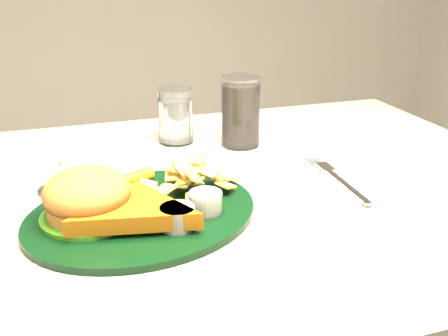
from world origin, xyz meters
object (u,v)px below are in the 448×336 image
(dinner_plate, at_px, (141,193))
(cola_glass, at_px, (241,112))
(fork_napkin, at_px, (344,184))
(water_glass, at_px, (176,116))

(dinner_plate, distance_m, cola_glass, 0.34)
(fork_napkin, bearing_deg, cola_glass, 112.97)
(dinner_plate, xyz_separation_m, water_glass, (0.12, 0.30, 0.02))
(fork_napkin, bearing_deg, water_glass, 127.01)
(water_glass, height_order, cola_glass, cola_glass)
(dinner_plate, xyz_separation_m, cola_glass, (0.23, 0.24, 0.03))
(dinner_plate, distance_m, water_glass, 0.32)
(fork_napkin, bearing_deg, dinner_plate, -177.84)
(cola_glass, relative_size, fork_napkin, 0.81)
(water_glass, xyz_separation_m, cola_glass, (0.12, -0.06, 0.01))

